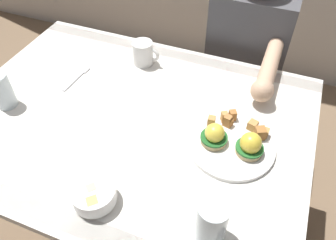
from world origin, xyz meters
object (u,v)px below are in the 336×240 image
at_px(diner_person, 245,59).
at_px(water_glass_near, 3,93).
at_px(eggs_benedict_plate, 233,142).
at_px(dining_table, 132,138).
at_px(fruit_bowl, 94,195).
at_px(water_glass_far, 211,224).
at_px(coffee_mug, 143,52).
at_px(fork, 78,77).

bearing_deg(diner_person, water_glass_near, -135.14).
bearing_deg(eggs_benedict_plate, dining_table, -179.94).
relative_size(eggs_benedict_plate, water_glass_near, 2.12).
relative_size(fruit_bowl, water_glass_far, 0.87).
bearing_deg(water_glass_far, dining_table, 140.90).
distance_m(dining_table, coffee_mug, 0.35).
xyz_separation_m(dining_table, diner_person, (0.28, 0.60, 0.02)).
xyz_separation_m(dining_table, fruit_bowl, (0.06, -0.32, 0.14)).
relative_size(water_glass_far, diner_person, 0.12).
height_order(eggs_benedict_plate, water_glass_near, water_glass_near).
bearing_deg(dining_table, water_glass_near, -166.75).
relative_size(dining_table, fruit_bowl, 10.00).
relative_size(dining_table, eggs_benedict_plate, 4.44).
bearing_deg(water_glass_near, coffee_mug, 49.17).
relative_size(fruit_bowl, fork, 0.77).
xyz_separation_m(coffee_mug, diner_person, (0.36, 0.30, -0.14)).
distance_m(dining_table, fork, 0.32).
xyz_separation_m(fruit_bowl, diner_person, (0.22, 0.92, -0.12)).
height_order(coffee_mug, fork, coffee_mug).
xyz_separation_m(water_glass_far, diner_person, (-0.09, 0.90, -0.15)).
relative_size(eggs_benedict_plate, water_glass_far, 1.95).
distance_m(dining_table, water_glass_near, 0.46).
bearing_deg(diner_person, water_glass_far, -84.17).
xyz_separation_m(eggs_benedict_plate, coffee_mug, (-0.44, 0.30, 0.03)).
bearing_deg(diner_person, eggs_benedict_plate, -82.84).
distance_m(fruit_bowl, diner_person, 0.96).
relative_size(fork, water_glass_far, 1.13).
xyz_separation_m(eggs_benedict_plate, diner_person, (-0.08, 0.60, -0.11)).
bearing_deg(fruit_bowl, eggs_benedict_plate, 47.26).
bearing_deg(coffee_mug, fruit_bowl, -77.47).
distance_m(fruit_bowl, water_glass_far, 0.32).
bearing_deg(coffee_mug, water_glass_far, -52.98).
bearing_deg(water_glass_far, diner_person, 95.83).
relative_size(eggs_benedict_plate, coffee_mug, 2.42).
height_order(fork, diner_person, diner_person).
height_order(dining_table, fork, fork).
relative_size(coffee_mug, fork, 0.72).
bearing_deg(water_glass_near, diner_person, 44.86).
bearing_deg(eggs_benedict_plate, fork, 169.46).
xyz_separation_m(coffee_mug, fork, (-0.20, -0.18, -0.05)).
distance_m(coffee_mug, water_glass_far, 0.75).
height_order(fork, water_glass_near, water_glass_near).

